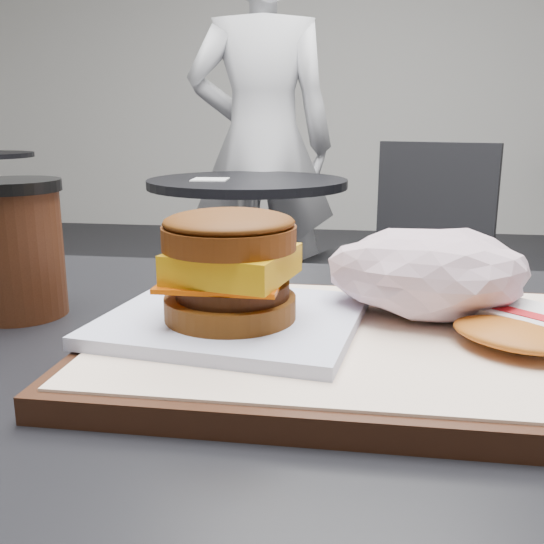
% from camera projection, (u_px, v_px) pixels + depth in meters
% --- Properties ---
extents(serving_tray, '(0.38, 0.28, 0.02)m').
position_uv_depth(serving_tray, '(346.00, 344.00, 0.46)').
color(serving_tray, black).
rests_on(serving_tray, customer_table).
extents(breakfast_sandwich, '(0.21, 0.19, 0.09)m').
position_uv_depth(breakfast_sandwich, '(231.00, 279.00, 0.46)').
color(breakfast_sandwich, white).
rests_on(breakfast_sandwich, serving_tray).
extents(hash_brown, '(0.13, 0.13, 0.02)m').
position_uv_depth(hash_brown, '(531.00, 330.00, 0.43)').
color(hash_brown, silver).
rests_on(hash_brown, serving_tray).
extents(crumpled_wrapper, '(0.16, 0.13, 0.07)m').
position_uv_depth(crumpled_wrapper, '(428.00, 272.00, 0.50)').
color(crumpled_wrapper, silver).
rests_on(crumpled_wrapper, serving_tray).
extents(coffee_cup, '(0.09, 0.09, 0.13)m').
position_uv_depth(coffee_cup, '(16.00, 247.00, 0.55)').
color(coffee_cup, '#401D0F').
rests_on(coffee_cup, customer_table).
extents(neighbor_table, '(0.70, 0.70, 0.75)m').
position_uv_depth(neighbor_table, '(248.00, 235.00, 2.17)').
color(neighbor_table, black).
rests_on(neighbor_table, ground).
extents(napkin, '(0.13, 0.13, 0.00)m').
position_uv_depth(napkin, '(210.00, 179.00, 2.08)').
color(napkin, white).
rests_on(napkin, neighbor_table).
extents(neighbor_chair, '(0.66, 0.55, 0.88)m').
position_uv_depth(neighbor_chair, '(396.00, 251.00, 2.09)').
color(neighbor_chair, '#ACACB2').
rests_on(neighbor_chair, ground).
extents(patron, '(0.67, 0.50, 1.69)m').
position_uv_depth(patron, '(262.00, 146.00, 2.55)').
color(patron, silver).
rests_on(patron, ground).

